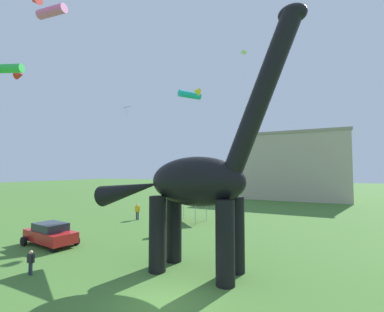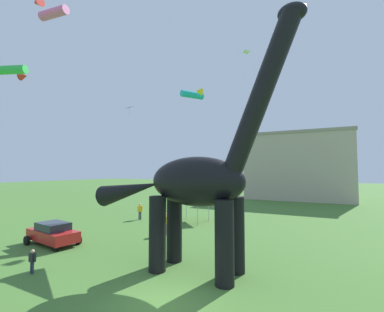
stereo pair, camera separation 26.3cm
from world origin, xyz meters
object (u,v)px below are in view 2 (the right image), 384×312
Objects in this scene: person_vendor_side at (32,259)px; kite_far_left at (129,108)px; kite_mid_left at (50,11)px; kite_near_high at (14,71)px; kite_mid_center at (246,52)px; parked_sedan_left at (53,233)px; person_photographer at (165,221)px; kite_apex at (252,106)px; person_far_spectator at (140,210)px; kite_high_left at (194,94)px; festival_canopy_tent at (191,197)px; dinosaur_sculpture at (195,181)px.

kite_far_left is at bearing 141.59° from person_vendor_side.
kite_mid_left reaches higher than kite_far_left.
kite_mid_center is (17.36, 13.67, 3.73)m from kite_near_high.
person_vendor_side is at bearing -36.27° from parked_sedan_left.
person_photographer is at bearing 107.70° from person_vendor_side.
kite_near_high is at bearing -178.23° from parked_sedan_left.
kite_mid_center is (-2.36, 7.38, 7.72)m from kite_apex.
person_far_spectator is 7.42m from person_photographer.
kite_near_high reaches higher than kite_apex.
kite_far_left is 16.49m from kite_apex.
kite_mid_center is at bearing 8.96° from kite_high_left.
kite_apex is at bearing -15.75° from kite_far_left.
kite_mid_left reaches higher than festival_canopy_tent.
kite_far_left reaches higher than person_vendor_side.
kite_near_high is (-11.11, 4.63, 13.37)m from person_vendor_side.
kite_high_left is at bearing 95.98° from dinosaur_sculpture.
dinosaur_sculpture is 9.23m from person_vendor_side.
kite_far_left reaches higher than person_photographer.
kite_near_high is 2.95× the size of kite_mid_center.
person_photographer is 14.83m from kite_high_left.
person_photographer is at bearing -32.02° from kite_far_left.
kite_high_left is 11.08m from kite_apex.
parked_sedan_left is 2.56× the size of person_far_spectator.
person_far_spectator is (-4.44, 14.24, 0.31)m from person_vendor_side.
festival_canopy_tent is at bearing 147.79° from kite_apex.
kite_mid_left is (2.16, -12.19, 14.62)m from person_far_spectator.
kite_high_left reaches higher than festival_canopy_tent.
person_vendor_side is 0.71× the size of person_far_spectator.
kite_mid_left is (4.79, -13.31, 2.96)m from kite_far_left.
dinosaur_sculpture is 17.57m from kite_high_left.
parked_sedan_left is at bearing -6.27° from kite_near_high.
kite_mid_center is at bearing 98.00° from person_vendor_side.
parked_sedan_left is 8.23m from person_photographer.
kite_near_high is 21.08m from kite_apex.
parked_sedan_left is at bearing 162.55° from person_vendor_side.
person_photographer is (5.54, 6.08, 0.27)m from parked_sedan_left.
kite_mid_left is 0.78× the size of kite_near_high.
person_far_spectator is at bearing 100.78° from parked_sedan_left.
person_vendor_side is at bearing -91.38° from kite_high_left.
person_photographer is at bearing -84.37° from festival_canopy_tent.
dinosaur_sculpture reaches higher than parked_sedan_left.
person_far_spectator is at bearing 55.21° from kite_near_high.
kite_apex is at bearing 39.22° from kite_mid_left.
kite_mid_left is 18.50m from kite_mid_center.
kite_mid_left is at bearing 170.64° from dinosaur_sculpture.
festival_canopy_tent reaches higher than person_vendor_side.
dinosaur_sculpture is 20.68m from kite_near_high.
person_vendor_side is at bearing -41.88° from kite_mid_left.
kite_apex is (1.32, 6.86, 5.44)m from dinosaur_sculpture.
person_photographer is 17.03m from kite_mid_left.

